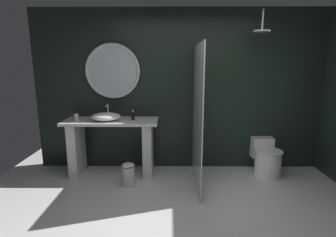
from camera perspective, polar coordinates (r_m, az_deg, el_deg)
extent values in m
plane|color=silver|center=(3.03, 4.25, -23.66)|extent=(5.76, 5.76, 0.00)
cube|color=black|center=(4.38, 2.94, 5.95)|extent=(4.80, 0.10, 2.60)
cube|color=silver|center=(4.21, -12.18, -0.59)|extent=(1.46, 0.56, 0.04)
cube|color=silver|center=(4.48, -19.10, -6.08)|extent=(0.14, 0.47, 0.84)
cube|color=silver|center=(4.24, -4.33, -6.46)|extent=(0.14, 0.47, 0.84)
ellipsoid|color=white|center=(4.18, -13.31, 0.40)|extent=(0.46, 0.38, 0.12)
cylinder|color=silver|center=(4.33, -12.81, 1.53)|extent=(0.02, 0.02, 0.22)
cylinder|color=silver|center=(4.26, -13.04, 2.74)|extent=(0.02, 0.11, 0.02)
cylinder|color=silver|center=(4.30, -19.22, 0.31)|extent=(0.07, 0.07, 0.11)
cylinder|color=black|center=(4.13, -7.59, 0.58)|extent=(0.05, 0.05, 0.13)
cylinder|color=silver|center=(4.12, -7.62, 1.64)|extent=(0.03, 0.03, 0.02)
torus|color=silver|center=(4.36, -11.89, 9.99)|extent=(0.88, 0.05, 0.88)
cylinder|color=#B2BCC1|center=(4.37, -11.86, 9.99)|extent=(0.80, 0.01, 0.80)
cube|color=silver|center=(3.78, 6.39, 0.44)|extent=(0.02, 1.24, 2.02)
cylinder|color=silver|center=(4.22, 19.77, 19.44)|extent=(0.02, 0.02, 0.29)
cylinder|color=silver|center=(4.21, 19.62, 17.38)|extent=(0.23, 0.23, 0.02)
cylinder|color=white|center=(4.48, 20.72, -9.09)|extent=(0.40, 0.40, 0.41)
ellipsoid|color=white|center=(4.41, 20.93, -6.46)|extent=(0.42, 0.46, 0.02)
cube|color=white|center=(4.69, 19.64, -5.87)|extent=(0.34, 0.20, 0.34)
cylinder|color=silver|center=(3.97, -8.55, -12.20)|extent=(0.18, 0.18, 0.29)
ellipsoid|color=silver|center=(3.90, -8.63, -9.93)|extent=(0.18, 0.18, 0.05)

